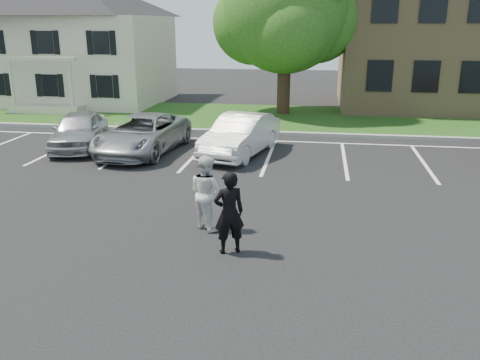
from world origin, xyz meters
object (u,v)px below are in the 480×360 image
(house, at_px, (79,40))
(car_white_sedan, at_px, (240,135))
(man_white_shirt, at_px, (206,192))
(car_silver_minivan, at_px, (143,134))
(car_silver_west, at_px, (79,130))
(tree, at_px, (287,12))
(man_black_suit, at_px, (229,213))

(house, height_order, car_white_sedan, house)
(man_white_shirt, bearing_deg, car_silver_minivan, -22.36)
(house, height_order, car_silver_west, house)
(tree, height_order, car_silver_minivan, tree)
(house, height_order, man_black_suit, house)
(house, distance_m, car_white_sedan, 17.03)
(car_silver_minivan, xyz_separation_m, car_white_sedan, (3.78, 0.21, 0.04))
(house, xyz_separation_m, man_white_shirt, (12.19, -19.03, -2.91))
(tree, distance_m, car_white_sedan, 10.37)
(house, relative_size, tree, 1.17)
(tree, relative_size, man_black_suit, 4.75)
(house, bearing_deg, car_white_sedan, -44.75)
(house, relative_size, car_white_sedan, 2.23)
(tree, height_order, car_white_sedan, tree)
(man_black_suit, relative_size, car_silver_west, 0.43)
(car_silver_west, bearing_deg, house, 102.00)
(car_silver_minivan, distance_m, car_white_sedan, 3.79)
(man_black_suit, distance_m, car_white_sedan, 8.60)
(house, xyz_separation_m, car_white_sedan, (11.90, -11.79, -3.07))
(car_silver_minivan, height_order, car_white_sedan, car_white_sedan)
(man_black_suit, relative_size, man_white_shirt, 1.01)
(house, relative_size, man_black_suit, 5.57)
(car_silver_minivan, bearing_deg, car_silver_west, 179.83)
(house, relative_size, car_silver_west, 2.39)
(man_black_suit, distance_m, car_silver_west, 11.45)
(car_silver_west, bearing_deg, tree, 37.98)
(man_white_shirt, bearing_deg, tree, -55.04)
(man_white_shirt, bearing_deg, car_white_sedan, -50.15)
(man_white_shirt, bearing_deg, house, -19.84)
(man_black_suit, bearing_deg, car_white_sedan, -107.83)
(car_silver_minivan, bearing_deg, car_white_sedan, 8.55)
(man_white_shirt, bearing_deg, man_black_suit, 158.83)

